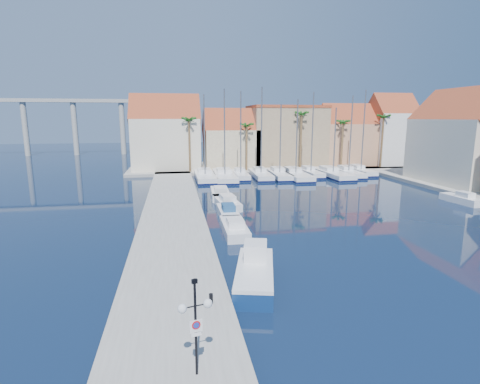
% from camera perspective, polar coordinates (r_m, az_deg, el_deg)
% --- Properties ---
extents(ground, '(260.00, 260.00, 0.00)m').
position_cam_1_polar(ground, '(26.56, 9.97, -10.46)').
color(ground, black).
rests_on(ground, ground).
extents(quay_west, '(6.00, 77.00, 0.50)m').
position_cam_1_polar(quay_west, '(37.84, -10.20, -3.45)').
color(quay_west, gray).
rests_on(quay_west, ground).
extents(shore_north, '(54.00, 16.00, 0.50)m').
position_cam_1_polar(shore_north, '(74.15, 4.67, 3.89)').
color(shore_north, gray).
rests_on(shore_north, ground).
extents(lamp_post, '(1.25, 0.55, 3.75)m').
position_cam_1_polar(lamp_post, '(14.04, -6.82, -17.80)').
color(lamp_post, black).
rests_on(lamp_post, quay_west).
extents(bollard, '(0.21, 0.21, 0.52)m').
position_cam_1_polar(bollard, '(19.75, -4.44, -15.89)').
color(bollard, black).
rests_on(bollard, quay_west).
extents(fishing_boat, '(3.61, 6.68, 2.22)m').
position_cam_1_polar(fishing_boat, '(22.75, 2.28, -12.10)').
color(fishing_boat, navy).
rests_on(fishing_boat, ground).
extents(motorboat_west_0, '(2.01, 6.02, 1.40)m').
position_cam_1_polar(motorboat_west_0, '(32.18, -0.86, -5.43)').
color(motorboat_west_0, white).
rests_on(motorboat_west_0, ground).
extents(motorboat_west_1, '(1.80, 5.45, 1.40)m').
position_cam_1_polar(motorboat_west_1, '(37.39, -1.87, -3.04)').
color(motorboat_west_1, white).
rests_on(motorboat_west_1, ground).
extents(motorboat_west_2, '(2.66, 6.66, 1.40)m').
position_cam_1_polar(motorboat_west_2, '(41.82, -2.09, -1.50)').
color(motorboat_west_2, white).
rests_on(motorboat_west_2, ground).
extents(motorboat_west_3, '(2.53, 6.81, 1.40)m').
position_cam_1_polar(motorboat_west_3, '(46.67, -3.05, -0.16)').
color(motorboat_west_3, white).
rests_on(motorboat_west_3, ground).
extents(motorboat_east_1, '(2.09, 5.11, 1.40)m').
position_cam_1_polar(motorboat_east_1, '(50.37, 30.71, -0.90)').
color(motorboat_east_1, white).
rests_on(motorboat_east_1, ground).
extents(sailboat_0, '(3.05, 11.40, 13.17)m').
position_cam_1_polar(sailboat_0, '(60.10, -5.38, 2.45)').
color(sailboat_0, white).
rests_on(sailboat_0, ground).
extents(sailboat_1, '(3.59, 12.13, 14.05)m').
position_cam_1_polar(sailboat_1, '(60.23, -2.38, 2.51)').
color(sailboat_1, white).
rests_on(sailboat_1, ground).
extents(sailboat_2, '(2.32, 8.13, 13.78)m').
position_cam_1_polar(sailboat_2, '(60.96, 0.05, 2.70)').
color(sailboat_2, white).
rests_on(sailboat_2, ground).
extents(sailboat_3, '(3.05, 10.14, 14.45)m').
position_cam_1_polar(sailboat_3, '(61.59, 3.12, 2.73)').
color(sailboat_3, white).
rests_on(sailboat_3, ground).
extents(sailboat_4, '(3.21, 10.46, 11.85)m').
position_cam_1_polar(sailboat_4, '(62.19, 5.94, 2.74)').
color(sailboat_4, white).
rests_on(sailboat_4, ground).
extents(sailboat_5, '(3.35, 11.92, 12.55)m').
position_cam_1_polar(sailboat_5, '(62.17, 8.30, 2.67)').
color(sailboat_5, white).
rests_on(sailboat_5, ground).
extents(sailboat_6, '(2.43, 8.40, 13.82)m').
position_cam_1_polar(sailboat_6, '(64.56, 10.59, 2.98)').
color(sailboat_6, white).
rests_on(sailboat_6, ground).
extents(sailboat_7, '(3.48, 11.81, 11.32)m').
position_cam_1_polar(sailboat_7, '(64.47, 13.74, 2.76)').
color(sailboat_7, white).
rests_on(sailboat_7, ground).
extents(sailboat_8, '(2.92, 9.85, 13.26)m').
position_cam_1_polar(sailboat_8, '(66.31, 16.02, 2.91)').
color(sailboat_8, white).
rests_on(sailboat_8, ground).
extents(sailboat_9, '(2.39, 8.65, 14.26)m').
position_cam_1_polar(sailboat_9, '(68.58, 17.74, 3.12)').
color(sailboat_9, white).
rests_on(sailboat_9, ground).
extents(building_0, '(12.30, 9.00, 13.50)m').
position_cam_1_polar(building_0, '(70.21, -11.21, 8.44)').
color(building_0, beige).
rests_on(building_0, shore_north).
extents(building_1, '(10.30, 8.00, 11.00)m').
position_cam_1_polar(building_1, '(71.07, -1.37, 7.69)').
color(building_1, tan).
rests_on(building_1, shore_north).
extents(building_2, '(14.20, 10.20, 11.50)m').
position_cam_1_polar(building_2, '(74.43, 7.01, 8.52)').
color(building_2, '#9A7E5F').
rests_on(building_2, shore_north).
extents(building_3, '(10.30, 8.00, 12.00)m').
position_cam_1_polar(building_3, '(77.88, 15.78, 8.01)').
color(building_3, tan).
rests_on(building_3, shore_north).
extents(building_4, '(8.30, 8.00, 14.00)m').
position_cam_1_polar(building_4, '(81.28, 21.92, 8.52)').
color(building_4, white).
rests_on(building_4, shore_north).
extents(building_6, '(9.00, 14.30, 13.50)m').
position_cam_1_polar(building_6, '(62.33, 30.98, 6.72)').
color(building_6, beige).
rests_on(building_6, shore_east).
extents(palm_0, '(2.60, 2.60, 10.15)m').
position_cam_1_polar(palm_0, '(65.18, -7.80, 10.60)').
color(palm_0, brown).
rests_on(palm_0, shore_north).
extents(palm_1, '(2.60, 2.60, 9.15)m').
position_cam_1_polar(palm_1, '(66.36, 1.02, 9.89)').
color(palm_1, brown).
rests_on(palm_1, shore_north).
extents(palm_2, '(2.60, 2.60, 11.15)m').
position_cam_1_polar(palm_2, '(68.96, 9.37, 11.36)').
color(palm_2, brown).
rests_on(palm_2, shore_north).
extents(palm_3, '(2.60, 2.60, 9.65)m').
position_cam_1_polar(palm_3, '(71.99, 15.45, 9.98)').
color(palm_3, brown).
rests_on(palm_3, shore_north).
extents(palm_4, '(2.60, 2.60, 10.65)m').
position_cam_1_polar(palm_4, '(75.74, 21.05, 10.40)').
color(palm_4, brown).
rests_on(palm_4, shore_north).
extents(viaduct, '(48.00, 2.20, 14.45)m').
position_cam_1_polar(viaduct, '(109.43, -26.61, 10.39)').
color(viaduct, '#9E9E99').
rests_on(viaduct, ground).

